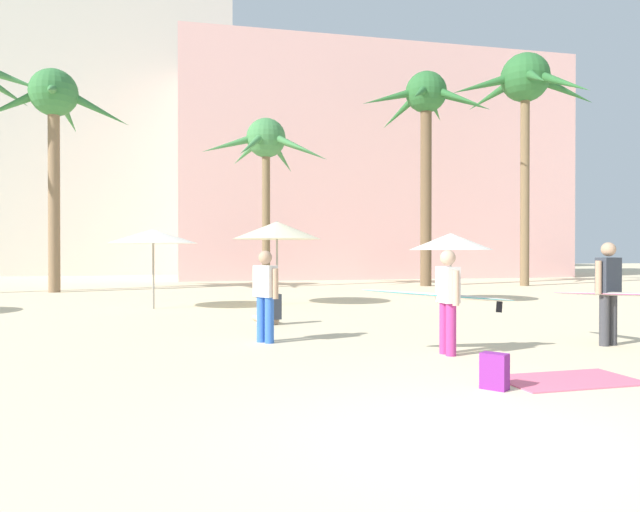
% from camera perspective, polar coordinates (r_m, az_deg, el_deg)
% --- Properties ---
extents(ground, '(120.00, 120.00, 0.00)m').
position_cam_1_polar(ground, '(5.31, 14.81, -17.15)').
color(ground, beige).
extents(hotel_pink, '(23.43, 8.88, 13.53)m').
position_cam_1_polar(hotel_pink, '(37.37, 4.81, 8.43)').
color(hotel_pink, beige).
rests_on(hotel_pink, ground).
extents(hotel_tower_gray, '(16.67, 10.33, 34.47)m').
position_cam_1_polar(hotel_tower_gray, '(47.98, -19.66, 19.48)').
color(hotel_tower_gray, beige).
rests_on(hotel_tower_gray, ground).
extents(palm_tree_far_left, '(5.70, 5.10, 7.50)m').
position_cam_1_polar(palm_tree_far_left, '(26.18, -5.31, 10.52)').
color(palm_tree_far_left, brown).
rests_on(palm_tree_far_left, ground).
extents(palm_tree_left, '(5.74, 5.89, 8.67)m').
position_cam_1_polar(palm_tree_left, '(25.35, -24.70, 12.85)').
color(palm_tree_left, '#896B4C').
rests_on(palm_tree_left, ground).
extents(palm_tree_right, '(6.10, 5.35, 9.84)m').
position_cam_1_polar(palm_tree_right, '(27.72, 10.44, 13.63)').
color(palm_tree_right, brown).
rests_on(palm_tree_right, ground).
extents(palm_tree_far_right, '(7.06, 6.79, 10.70)m').
position_cam_1_polar(palm_tree_far_right, '(29.23, 19.58, 15.11)').
color(palm_tree_far_right, brown).
rests_on(palm_tree_far_right, ground).
extents(cafe_umbrella_1, '(2.66, 2.66, 2.49)m').
position_cam_1_polar(cafe_umbrella_1, '(17.37, -4.26, 2.53)').
color(cafe_umbrella_1, gray).
rests_on(cafe_umbrella_1, ground).
extents(cafe_umbrella_2, '(2.67, 2.67, 2.18)m').
position_cam_1_polar(cafe_umbrella_2, '(19.09, 12.75, 1.40)').
color(cafe_umbrella_2, gray).
rests_on(cafe_umbrella_2, ground).
extents(cafe_umbrella_3, '(2.44, 2.44, 2.22)m').
position_cam_1_polar(cafe_umbrella_3, '(16.73, -16.11, 1.88)').
color(cafe_umbrella_3, gray).
rests_on(cafe_umbrella_3, ground).
extents(beach_towel, '(1.72, 1.02, 0.01)m').
position_cam_1_polar(beach_towel, '(7.95, 23.30, -11.16)').
color(beach_towel, '#EF6684').
rests_on(beach_towel, ground).
extents(backpack, '(0.35, 0.35, 0.42)m').
position_cam_1_polar(backpack, '(7.16, 16.85, -10.85)').
color(backpack, '#7E2587').
rests_on(backpack, ground).
extents(person_far_right, '(0.85, 2.95, 1.76)m').
position_cam_1_polar(person_far_right, '(10.89, 26.94, -3.08)').
color(person_far_right, '#3D3D42').
rests_on(person_far_right, ground).
extents(person_mid_left, '(0.56, 1.06, 0.93)m').
position_cam_1_polar(person_mid_left, '(12.84, -5.07, -5.28)').
color(person_mid_left, '#D1A889').
rests_on(person_mid_left, ground).
extents(person_mid_right, '(2.62, 0.83, 1.62)m').
position_cam_1_polar(person_mid_right, '(9.30, 12.15, -3.93)').
color(person_mid_right, '#B7337F').
rests_on(person_mid_right, ground).
extents(person_mid_center, '(0.45, 0.54, 1.61)m').
position_cam_1_polar(person_mid_center, '(10.20, -5.41, -3.59)').
color(person_mid_center, blue).
rests_on(person_mid_center, ground).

